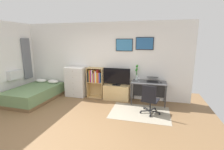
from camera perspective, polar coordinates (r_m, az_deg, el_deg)
ground_plane at (r=4.23m, az=-13.48°, el=-17.63°), size 7.20×7.20×0.00m
wall_back_with_posters at (r=5.97m, az=-3.01°, el=5.16°), size 6.12×0.09×2.70m
area_rug at (r=4.97m, az=9.72°, el=-12.76°), size 1.70×1.20×0.01m
bed at (r=6.40m, az=-25.37°, el=-5.83°), size 1.29×1.96×0.59m
dresser at (r=6.25m, az=-12.55°, el=-2.29°), size 0.74×0.46×1.11m
bookshelf at (r=5.97m, az=-6.00°, el=-1.44°), size 0.59×0.30×1.11m
tv_stand at (r=5.81m, az=1.62°, el=-6.05°), size 0.91×0.41×0.53m
television at (r=5.64m, az=1.60°, el=-0.60°), size 0.94×0.16×0.60m
desk at (r=5.57m, az=12.79°, el=-3.56°), size 1.12×0.59×0.74m
office_chair at (r=4.75m, az=13.06°, el=-8.14°), size 0.58×0.57×0.86m
laptop at (r=5.54m, az=13.97°, el=-1.55°), size 0.41×0.43×0.16m
computer_mouse at (r=5.46m, az=16.81°, el=-2.44°), size 0.06×0.10×0.03m
bamboo_vase at (r=5.61m, az=8.64°, el=0.81°), size 0.10×0.10×0.53m
wine_glass at (r=5.37m, az=9.45°, el=-1.00°), size 0.07×0.07×0.18m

